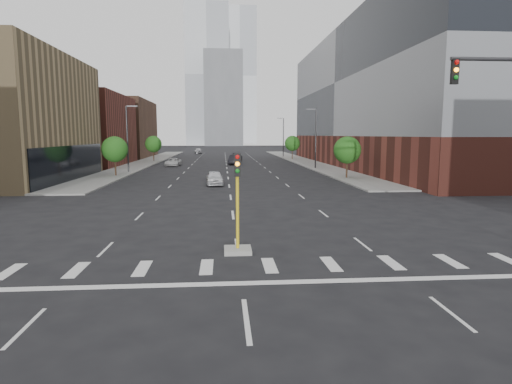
{
  "coord_description": "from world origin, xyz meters",
  "views": [
    {
      "loc": [
        -0.62,
        -9.45,
        5.18
      ],
      "look_at": [
        0.93,
        10.49,
        2.5
      ],
      "focal_mm": 30.0,
      "sensor_mm": 36.0,
      "label": 1
    }
  ],
  "objects": [
    {
      "name": "tree_left_near",
      "position": [
        -14.0,
        45.0,
        3.39
      ],
      "size": [
        3.2,
        3.2,
        4.85
      ],
      "color": "#382619",
      "rests_on": "ground"
    },
    {
      "name": "sidewalk_right_far",
      "position": [
        15.0,
        74.0,
        0.07
      ],
      "size": [
        5.0,
        92.0,
        0.15
      ],
      "primitive_type": "cube",
      "color": "gray",
      "rests_on": "ground"
    },
    {
      "name": "median_traffic_signal",
      "position": [
        0.0,
        8.97,
        0.97
      ],
      "size": [
        1.2,
        1.2,
        4.4
      ],
      "color": "#999993",
      "rests_on": "ground"
    },
    {
      "name": "building_left_far_a",
      "position": [
        -27.5,
        66.0,
        6.0
      ],
      "size": [
        20.0,
        22.0,
        12.0
      ],
      "primitive_type": "cube",
      "color": "brown",
      "rests_on": "ground"
    },
    {
      "name": "tree_right_far",
      "position": [
        14.0,
        80.0,
        3.39
      ],
      "size": [
        3.2,
        3.2,
        4.85
      ],
      "color": "#382619",
      "rests_on": "ground"
    },
    {
      "name": "sidewalk_left_far",
      "position": [
        -15.0,
        74.0,
        0.07
      ],
      "size": [
        5.0,
        92.0,
        0.15
      ],
      "primitive_type": "cube",
      "color": "gray",
      "rests_on": "ground"
    },
    {
      "name": "car_mid_right",
      "position": [
        1.5,
        65.86,
        0.86
      ],
      "size": [
        2.56,
        5.41,
        1.71
      ],
      "primitive_type": "imported",
      "rotation": [
        0.0,
        0.0,
        -0.15
      ],
      "color": "black",
      "rests_on": "ground"
    },
    {
      "name": "streetlight_right_b",
      "position": [
        13.41,
        90.0,
        5.01
      ],
      "size": [
        1.6,
        0.22,
        9.07
      ],
      "color": "#2D2D30",
      "rests_on": "ground"
    },
    {
      "name": "tower_left",
      "position": [
        -8.0,
        220.0,
        35.0
      ],
      "size": [
        22.0,
        22.0,
        70.0
      ],
      "primitive_type": "cube",
      "color": "#B2B7BC",
      "rests_on": "ground"
    },
    {
      "name": "car_near_left",
      "position": [
        -1.5,
        34.96,
        0.74
      ],
      "size": [
        2.01,
        4.42,
        1.47
      ],
      "primitive_type": "imported",
      "rotation": [
        0.0,
        0.0,
        0.06
      ],
      "color": "silver",
      "rests_on": "ground"
    },
    {
      "name": "tree_left_far",
      "position": [
        -14.0,
        75.0,
        3.39
      ],
      "size": [
        3.2,
        3.2,
        4.85
      ],
      "color": "#382619",
      "rests_on": "ground"
    },
    {
      "name": "ground",
      "position": [
        0.0,
        0.0,
        0.0
      ],
      "size": [
        400.0,
        400.0,
        0.0
      ],
      "primitive_type": "plane",
      "color": "black",
      "rests_on": "ground"
    },
    {
      "name": "streetlight_right_a",
      "position": [
        13.41,
        55.0,
        5.01
      ],
      "size": [
        1.6,
        0.22,
        9.07
      ],
      "color": "#2D2D30",
      "rests_on": "ground"
    },
    {
      "name": "car_far_left",
      "position": [
        -8.88,
        62.68,
        0.66
      ],
      "size": [
        2.56,
        4.92,
        1.33
      ],
      "primitive_type": "imported",
      "rotation": [
        0.0,
        0.0,
        -0.08
      ],
      "color": "#BCBCBC",
      "rests_on": "ground"
    },
    {
      "name": "building_right_main",
      "position": [
        29.5,
        60.0,
        11.0
      ],
      "size": [
        24.0,
        70.0,
        22.0
      ],
      "color": "brown",
      "rests_on": "ground"
    },
    {
      "name": "car_distant",
      "position": [
        -7.36,
        109.84,
        0.81
      ],
      "size": [
        2.47,
        4.97,
        1.63
      ],
      "primitive_type": "imported",
      "rotation": [
        0.0,
        0.0,
        0.12
      ],
      "color": "#A6A6AB",
      "rests_on": "ground"
    },
    {
      "name": "streetlight_left",
      "position": [
        -13.41,
        50.0,
        5.01
      ],
      "size": [
        1.6,
        0.22,
        9.07
      ],
      "color": "#2D2D30",
      "rests_on": "ground"
    },
    {
      "name": "building_left_far_b",
      "position": [
        -27.5,
        92.0,
        6.5
      ],
      "size": [
        20.0,
        24.0,
        13.0
      ],
      "primitive_type": "cube",
      "color": "brown",
      "rests_on": "ground"
    },
    {
      "name": "tree_right_near",
      "position": [
        14.0,
        40.0,
        3.39
      ],
      "size": [
        3.2,
        3.2,
        4.85
      ],
      "color": "#382619",
      "rests_on": "ground"
    },
    {
      "name": "car_deep_right",
      "position": [
        2.06,
        77.21,
        0.78
      ],
      "size": [
        2.86,
        5.64,
        1.57
      ],
      "primitive_type": "imported",
      "rotation": [
        0.0,
        0.0,
        -0.13
      ],
      "color": "#232227",
      "rests_on": "ground"
    },
    {
      "name": "tower_mid",
      "position": [
        0.0,
        200.0,
        22.0
      ],
      "size": [
        18.0,
        18.0,
        44.0
      ],
      "primitive_type": "cube",
      "color": "slate",
      "rests_on": "ground"
    },
    {
      "name": "tower_right",
      "position": [
        10.0,
        260.0,
        40.0
      ],
      "size": [
        20.0,
        20.0,
        80.0
      ],
      "primitive_type": "cube",
      "color": "#B2B7BC",
      "rests_on": "ground"
    }
  ]
}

